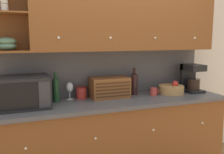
# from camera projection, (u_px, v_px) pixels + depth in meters

# --- Properties ---
(wall_back) EXTENTS (5.02, 0.06, 2.60)m
(wall_back) POSITION_uv_depth(u_px,v_px,m) (105.00, 65.00, 3.09)
(wall_back) COLOR silver
(wall_back) RESTS_ON ground_plane
(counter_unit) EXTENTS (2.64, 0.65, 0.94)m
(counter_unit) POSITION_uv_depth(u_px,v_px,m) (115.00, 139.00, 2.90)
(counter_unit) COLOR brown
(counter_unit) RESTS_ON ground_plane
(backsplash_panel) EXTENTS (2.62, 0.01, 0.55)m
(backsplash_panel) POSITION_uv_depth(u_px,v_px,m) (106.00, 72.00, 3.07)
(backsplash_panel) COLOR #4C4C51
(backsplash_panel) RESTS_ON counter_unit
(upper_cabinets) EXTENTS (2.62, 0.35, 0.80)m
(upper_cabinets) POSITION_uv_depth(u_px,v_px,m) (124.00, 16.00, 2.88)
(upper_cabinets) COLOR brown
(upper_cabinets) RESTS_ON backsplash_panel
(microwave) EXTENTS (0.49, 0.41, 0.31)m
(microwave) POSITION_uv_depth(u_px,v_px,m) (25.00, 92.00, 2.50)
(microwave) COLOR black
(microwave) RESTS_ON counter_unit
(second_wine_bottle) EXTENTS (0.07, 0.07, 0.33)m
(second_wine_bottle) POSITION_uv_depth(u_px,v_px,m) (56.00, 89.00, 2.71)
(second_wine_bottle) COLOR #19381E
(second_wine_bottle) RESTS_ON counter_unit
(wine_glass) EXTENTS (0.08, 0.08, 0.20)m
(wine_glass) POSITION_uv_depth(u_px,v_px,m) (70.00, 88.00, 2.83)
(wine_glass) COLOR silver
(wine_glass) RESTS_ON counter_unit
(storage_canister) EXTENTS (0.13, 0.13, 0.14)m
(storage_canister) POSITION_uv_depth(u_px,v_px,m) (81.00, 93.00, 2.89)
(storage_canister) COLOR #B22D28
(storage_canister) RESTS_ON counter_unit
(bread_box) EXTENTS (0.45, 0.26, 0.24)m
(bread_box) POSITION_uv_depth(u_px,v_px,m) (109.00, 87.00, 2.93)
(bread_box) COLOR brown
(bread_box) RESTS_ON counter_unit
(wine_bottle) EXTENTS (0.09, 0.09, 0.33)m
(wine_bottle) POSITION_uv_depth(u_px,v_px,m) (134.00, 82.00, 3.08)
(wine_bottle) COLOR black
(wine_bottle) RESTS_ON counter_unit
(mug) EXTENTS (0.10, 0.08, 0.09)m
(mug) POSITION_uv_depth(u_px,v_px,m) (154.00, 92.00, 3.05)
(mug) COLOR #B73D38
(mug) RESTS_ON counter_unit
(fruit_basket) EXTENTS (0.32, 0.32, 0.16)m
(fruit_basket) POSITION_uv_depth(u_px,v_px,m) (171.00, 89.00, 3.14)
(fruit_basket) COLOR #A87F4C
(fruit_basket) RESTS_ON counter_unit
(coffee_maker) EXTENTS (0.21, 0.27, 0.36)m
(coffee_maker) POSITION_uv_depth(u_px,v_px,m) (191.00, 78.00, 3.26)
(coffee_maker) COLOR black
(coffee_maker) RESTS_ON counter_unit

